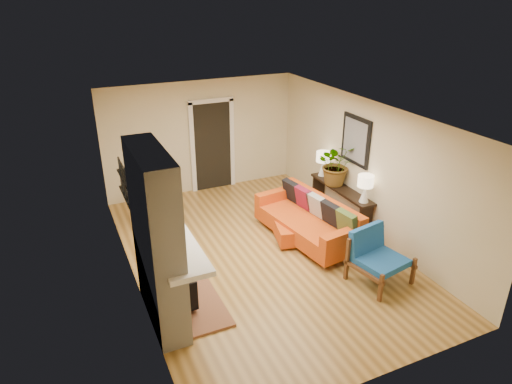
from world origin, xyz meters
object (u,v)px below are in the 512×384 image
blue_chair (376,253)px  lamp_near (365,185)px  houseplant (337,164)px  sofa (310,220)px  lamp_far (323,161)px  dining_table (169,195)px  console_table (341,194)px  ottoman (295,231)px

blue_chair → lamp_near: size_ratio=1.82×
lamp_near → houseplant: size_ratio=0.61×
sofa → lamp_far: 1.63m
dining_table → console_table: size_ratio=0.88×
sofa → blue_chair: blue_chair is taller
blue_chair → sofa: bearing=99.3°
blue_chair → lamp_far: size_ratio=1.82×
sofa → console_table: sofa is taller
ottoman → houseplant: houseplant is taller
sofa → houseplant: size_ratio=2.62×
sofa → dining_table: bearing=140.9°
console_table → ottoman: bearing=-162.9°
sofa → lamp_far: (0.95, 1.13, 0.68)m
ottoman → dining_table: (-1.93, 1.85, 0.36)m
console_table → houseplant: bearing=92.7°
ottoman → lamp_near: size_ratio=1.59×
dining_table → console_table: bearing=-24.3°
ottoman → houseplant: bearing=25.5°
ottoman → houseplant: (1.28, 0.61, 0.96)m
dining_table → lamp_near: lamp_near is taller
lamp_far → houseplant: size_ratio=0.61×
lamp_far → sofa: bearing=-130.0°
ottoman → blue_chair: bearing=-69.5°
sofa → dining_table: size_ratio=1.43×
console_table → lamp_far: (0.00, 0.74, 0.49)m
blue_chair → lamp_near: (0.69, 1.28, 0.59)m
ottoman → dining_table: bearing=136.2°
console_table → houseplant: size_ratio=2.08×
blue_chair → dining_table: bearing=126.1°
lamp_far → blue_chair: bearing=-104.0°
console_table → lamp_far: size_ratio=3.43×
dining_table → houseplant: (3.21, -1.24, 0.61)m
console_table → lamp_near: 0.88m
sofa → ottoman: size_ratio=2.72×
lamp_near → console_table: bearing=90.0°
blue_chair → dining_table: (-2.53, 3.47, 0.09)m
ottoman → blue_chair: blue_chair is taller
ottoman → lamp_near: bearing=-14.6°
blue_chair → console_table: size_ratio=0.53×
blue_chair → dining_table: size_ratio=0.60×
sofa → lamp_near: 1.22m
houseplant → blue_chair: bearing=-106.9°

